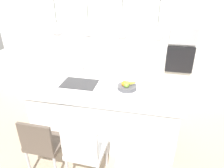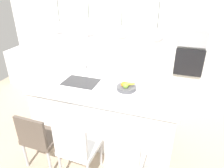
% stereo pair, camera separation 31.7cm
% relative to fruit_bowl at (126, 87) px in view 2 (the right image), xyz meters
% --- Properties ---
extents(floor, '(6.60, 6.60, 0.00)m').
position_rel_fruit_bowl_xyz_m(floor, '(-0.33, 0.02, -0.94)').
color(floor, tan).
rests_on(floor, ground).
extents(back_wall, '(6.00, 0.10, 2.60)m').
position_rel_fruit_bowl_xyz_m(back_wall, '(-0.33, 1.67, 0.36)').
color(back_wall, white).
rests_on(back_wall, ground).
extents(kitchen_island, '(2.25, 1.06, 0.90)m').
position_rel_fruit_bowl_xyz_m(kitchen_island, '(-0.33, 0.02, -0.49)').
color(kitchen_island, white).
rests_on(kitchen_island, ground).
extents(sink_basin, '(0.56, 0.40, 0.02)m').
position_rel_fruit_bowl_xyz_m(sink_basin, '(-0.76, 0.02, -0.05)').
color(sink_basin, '#2D2D30').
rests_on(sink_basin, kitchen_island).
extents(faucet, '(0.02, 0.17, 0.22)m').
position_rel_fruit_bowl_xyz_m(faucet, '(-0.76, 0.23, 0.10)').
color(faucet, silver).
rests_on(faucet, kitchen_island).
extents(fruit_bowl, '(0.29, 0.29, 0.16)m').
position_rel_fruit_bowl_xyz_m(fruit_bowl, '(0.00, 0.00, 0.00)').
color(fruit_bowl, '#4C4C51').
rests_on(fruit_bowl, kitchen_island).
extents(side_counter, '(1.10, 0.60, 0.84)m').
position_rel_fruit_bowl_xyz_m(side_counter, '(-2.73, 1.30, -0.53)').
color(side_counter, white).
rests_on(side_counter, ground).
extents(microwave, '(0.54, 0.08, 0.34)m').
position_rel_fruit_bowl_xyz_m(microwave, '(0.89, 1.60, 0.41)').
color(microwave, '#9E9EA3').
rests_on(microwave, back_wall).
extents(oven, '(0.56, 0.08, 0.56)m').
position_rel_fruit_bowl_xyz_m(oven, '(0.89, 1.60, -0.09)').
color(oven, black).
rests_on(oven, back_wall).
extents(chair_near, '(0.46, 0.42, 0.87)m').
position_rel_fruit_bowl_xyz_m(chair_near, '(-0.94, -0.93, -0.45)').
color(chair_near, brown).
rests_on(chair_near, ground).
extents(chair_middle, '(0.48, 0.47, 0.91)m').
position_rel_fruit_bowl_xyz_m(chair_middle, '(-0.37, -0.94, -0.44)').
color(chair_middle, silver).
rests_on(chair_middle, ground).
extents(chair_far, '(0.44, 0.45, 0.87)m').
position_rel_fruit_bowl_xyz_m(chair_far, '(0.25, -0.93, -0.44)').
color(chair_far, silver).
rests_on(chair_far, ground).
extents(pendant_light_left, '(0.19, 0.19, 0.79)m').
position_rel_fruit_bowl_xyz_m(pendant_light_left, '(-1.03, 0.02, 0.79)').
color(pendant_light_left, silver).
extents(pendant_light_center_left, '(0.19, 0.19, 0.79)m').
position_rel_fruit_bowl_xyz_m(pendant_light_center_left, '(-0.56, 0.02, 0.79)').
color(pendant_light_center_left, silver).
extents(pendant_light_center_right, '(0.19, 0.19, 0.79)m').
position_rel_fruit_bowl_xyz_m(pendant_light_center_right, '(-0.10, 0.02, 0.79)').
color(pendant_light_center_right, silver).
extents(pendant_light_right, '(0.19, 0.19, 0.79)m').
position_rel_fruit_bowl_xyz_m(pendant_light_right, '(0.37, 0.02, 0.79)').
color(pendant_light_right, silver).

